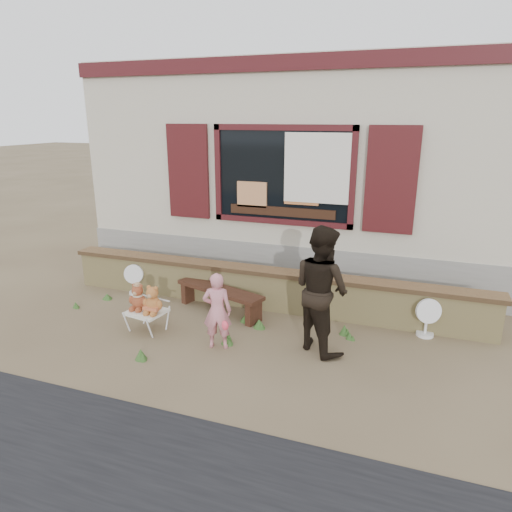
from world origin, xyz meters
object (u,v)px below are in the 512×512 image
at_px(teddy_bear_right, 153,299).
at_px(adult, 321,289).
at_px(child, 217,311).
at_px(bench, 220,295).
at_px(teddy_bear_left, 138,296).
at_px(folding_chair, 147,313).

height_order(teddy_bear_right, adult, adult).
height_order(child, adult, adult).
bearing_deg(child, teddy_bear_right, -19.61).
distance_m(bench, teddy_bear_left, 1.31).
distance_m(child, adult, 1.41).
distance_m(teddy_bear_left, adult, 2.67).
xyz_separation_m(teddy_bear_left, adult, (2.63, 0.30, 0.34)).
relative_size(bench, child, 1.51).
bearing_deg(bench, teddy_bear_left, -113.79).
xyz_separation_m(bench, teddy_bear_left, (-0.87, -0.95, 0.22)).
bearing_deg(teddy_bear_right, teddy_bear_left, 180.00).
xyz_separation_m(teddy_bear_right, child, (1.04, -0.09, 0.01)).
bearing_deg(folding_chair, teddy_bear_right, -0.00).
distance_m(folding_chair, child, 1.21).
bearing_deg(teddy_bear_left, adult, 15.46).
bearing_deg(bench, child, -48.65).
height_order(teddy_bear_left, teddy_bear_right, teddy_bear_right).
bearing_deg(teddy_bear_right, folding_chair, 180.00).
height_order(teddy_bear_left, child, child).
bearing_deg(bench, adult, -1.61).
height_order(teddy_bear_right, child, child).
bearing_deg(child, bench, -82.01).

